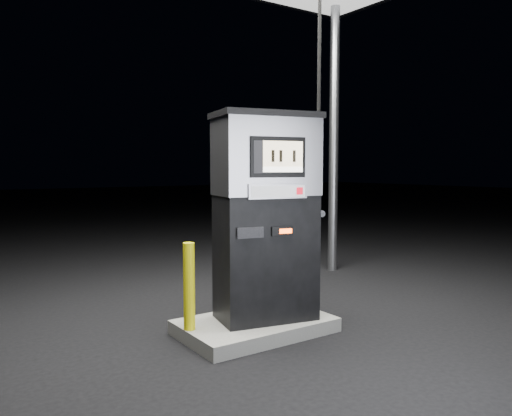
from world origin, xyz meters
TOP-DOWN VIEW (x-y plane):
  - ground at (0.00, 0.00)m, footprint 80.00×80.00m
  - pump_island at (0.00, 0.00)m, footprint 1.60×1.00m
  - fuel_dispenser at (0.12, -0.03)m, footprint 1.28×0.87m
  - bollard_left at (-0.74, 0.10)m, footprint 0.13×0.13m
  - bollard_right at (0.74, -0.00)m, footprint 0.12×0.12m

SIDE VIEW (x-z plane):
  - ground at x=0.00m, z-range 0.00..0.00m
  - pump_island at x=0.00m, z-range 0.00..0.15m
  - bollard_right at x=0.74m, z-range 0.15..0.93m
  - bollard_left at x=-0.74m, z-range 0.15..1.04m
  - fuel_dispenser at x=0.12m, z-range -1.01..3.59m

